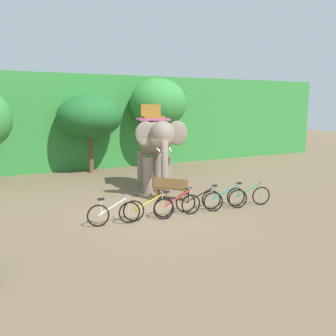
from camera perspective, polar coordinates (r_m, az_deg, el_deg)
ground_plane at (r=13.42m, az=-2.99°, el=-6.55°), size 80.00×80.00×0.00m
foliage_hedge at (r=24.72m, az=-15.02°, el=7.05°), size 36.00×6.00×5.49m
tree_center at (r=20.92m, az=-12.00°, el=7.74°), size 3.55×3.55×4.31m
tree_left at (r=22.31m, az=-1.51°, el=9.90°), size 3.36×3.36×5.31m
elephant at (r=16.07m, az=-2.06°, el=4.16°), size 2.54×4.24×3.78m
bike_white at (r=11.87m, az=-8.34°, el=-6.88°), size 1.70×0.52×0.92m
bike_yellow at (r=12.21m, az=-3.00°, el=-6.33°), size 1.67×0.61×0.92m
bike_red at (r=12.69m, az=1.45°, el=-5.69°), size 1.70×0.52×0.92m
bike_black at (r=13.17m, az=4.85°, el=-5.15°), size 1.62×0.72×0.92m
bike_teal at (r=13.69m, az=8.70°, el=-4.66°), size 1.63×0.70×0.92m
bike_green at (r=14.28m, az=12.29°, el=-4.17°), size 1.65×0.67×0.92m
wooden_bench at (r=14.81m, az=0.45°, el=-3.07°), size 1.31×1.39×0.89m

